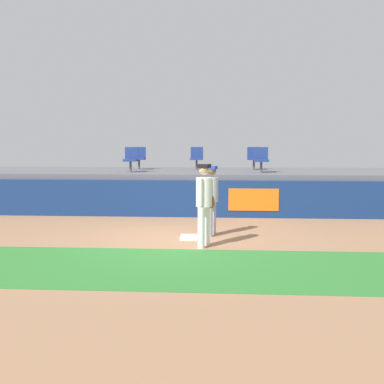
{
  "coord_description": "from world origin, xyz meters",
  "views": [
    {
      "loc": [
        1.0,
        -10.17,
        2.16
      ],
      "look_at": [
        0.25,
        1.14,
        1.0
      ],
      "focal_mm": 42.21,
      "sensor_mm": 36.0,
      "label": 1
    }
  ],
  "objects_px": {
    "first_base": "(189,237)",
    "player_fielder_home": "(204,199)",
    "seat_front_left": "(131,158)",
    "seat_back_center": "(197,157)",
    "seat_back_right": "(254,157)",
    "seat_back_left": "(139,157)",
    "seat_front_right": "(261,158)",
    "player_runner_visitor": "(212,195)"
  },
  "relations": [
    {
      "from": "first_base",
      "to": "player_fielder_home",
      "type": "bearing_deg",
      "value": -63.71
    },
    {
      "from": "seat_front_left",
      "to": "seat_back_center",
      "type": "xyz_separation_m",
      "value": [
        2.13,
        1.8,
        0.0
      ]
    },
    {
      "from": "seat_back_right",
      "to": "seat_back_center",
      "type": "distance_m",
      "value": 2.12
    },
    {
      "from": "first_base",
      "to": "seat_back_left",
      "type": "relative_size",
      "value": 0.48
    },
    {
      "from": "player_fielder_home",
      "to": "seat_back_center",
      "type": "xyz_separation_m",
      "value": [
        -0.57,
        7.32,
        0.73
      ]
    },
    {
      "from": "seat_front_right",
      "to": "seat_front_left",
      "type": "bearing_deg",
      "value": -180.0
    },
    {
      "from": "player_runner_visitor",
      "to": "seat_back_center",
      "type": "xyz_separation_m",
      "value": [
        -0.7,
        6.1,
        0.78
      ]
    },
    {
      "from": "seat_back_center",
      "to": "seat_front_right",
      "type": "bearing_deg",
      "value": -38.82
    },
    {
      "from": "seat_back_left",
      "to": "seat_front_left",
      "type": "bearing_deg",
      "value": -88.58
    },
    {
      "from": "first_base",
      "to": "seat_back_left",
      "type": "height_order",
      "value": "seat_back_left"
    },
    {
      "from": "seat_back_right",
      "to": "seat_front_right",
      "type": "xyz_separation_m",
      "value": [
        0.12,
        -1.8,
        -0.0
      ]
    },
    {
      "from": "seat_front_left",
      "to": "seat_back_center",
      "type": "bearing_deg",
      "value": 40.27
    },
    {
      "from": "seat_front_left",
      "to": "seat_front_right",
      "type": "bearing_deg",
      "value": 0.0
    },
    {
      "from": "first_base",
      "to": "seat_back_right",
      "type": "distance_m",
      "value": 7.04
    },
    {
      "from": "player_runner_visitor",
      "to": "seat_front_right",
      "type": "height_order",
      "value": "seat_front_right"
    },
    {
      "from": "seat_front_left",
      "to": "seat_back_right",
      "type": "xyz_separation_m",
      "value": [
        4.25,
        1.8,
        0.0
      ]
    },
    {
      "from": "seat_front_right",
      "to": "seat_back_right",
      "type": "bearing_deg",
      "value": 93.68
    },
    {
      "from": "player_fielder_home",
      "to": "seat_back_right",
      "type": "relative_size",
      "value": 2.12
    },
    {
      "from": "seat_front_right",
      "to": "seat_back_left",
      "type": "relative_size",
      "value": 1.0
    },
    {
      "from": "player_runner_visitor",
      "to": "seat_back_left",
      "type": "height_order",
      "value": "seat_back_left"
    },
    {
      "from": "player_runner_visitor",
      "to": "seat_back_left",
      "type": "bearing_deg",
      "value": -139.76
    },
    {
      "from": "seat_front_left",
      "to": "player_runner_visitor",
      "type": "bearing_deg",
      "value": -56.7
    },
    {
      "from": "seat_back_right",
      "to": "player_fielder_home",
      "type": "bearing_deg",
      "value": -101.94
    },
    {
      "from": "seat_back_left",
      "to": "seat_back_right",
      "type": "bearing_deg",
      "value": 0.0
    },
    {
      "from": "seat_front_left",
      "to": "seat_front_right",
      "type": "xyz_separation_m",
      "value": [
        4.36,
        0.0,
        0.0
      ]
    },
    {
      "from": "seat_front_left",
      "to": "first_base",
      "type": "bearing_deg",
      "value": -63.99
    },
    {
      "from": "player_fielder_home",
      "to": "seat_back_left",
      "type": "bearing_deg",
      "value": -141.0
    },
    {
      "from": "first_base",
      "to": "seat_front_left",
      "type": "relative_size",
      "value": 0.48
    },
    {
      "from": "seat_back_right",
      "to": "first_base",
      "type": "bearing_deg",
      "value": -106.42
    },
    {
      "from": "player_runner_visitor",
      "to": "seat_back_center",
      "type": "height_order",
      "value": "seat_back_center"
    },
    {
      "from": "player_runner_visitor",
      "to": "seat_back_right",
      "type": "distance_m",
      "value": 6.31
    },
    {
      "from": "player_fielder_home",
      "to": "seat_back_left",
      "type": "relative_size",
      "value": 2.12
    },
    {
      "from": "seat_back_right",
      "to": "seat_back_left",
      "type": "height_order",
      "value": "same"
    },
    {
      "from": "seat_back_center",
      "to": "player_runner_visitor",
      "type": "bearing_deg",
      "value": -83.47
    },
    {
      "from": "player_fielder_home",
      "to": "seat_front_left",
      "type": "distance_m",
      "value": 6.19
    },
    {
      "from": "player_runner_visitor",
      "to": "seat_front_right",
      "type": "distance_m",
      "value": 4.63
    },
    {
      "from": "first_base",
      "to": "seat_back_center",
      "type": "xyz_separation_m",
      "value": [
        -0.19,
        6.55,
        1.71
      ]
    },
    {
      "from": "seat_back_right",
      "to": "seat_back_center",
      "type": "bearing_deg",
      "value": -180.0
    },
    {
      "from": "seat_front_right",
      "to": "seat_back_left",
      "type": "xyz_separation_m",
      "value": [
        -4.41,
        1.8,
        -0.0
      ]
    },
    {
      "from": "first_base",
      "to": "seat_back_right",
      "type": "bearing_deg",
      "value": 73.58
    },
    {
      "from": "seat_front_left",
      "to": "seat_back_right",
      "type": "bearing_deg",
      "value": 22.98
    },
    {
      "from": "seat_back_center",
      "to": "seat_back_left",
      "type": "bearing_deg",
      "value": -179.99
    }
  ]
}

